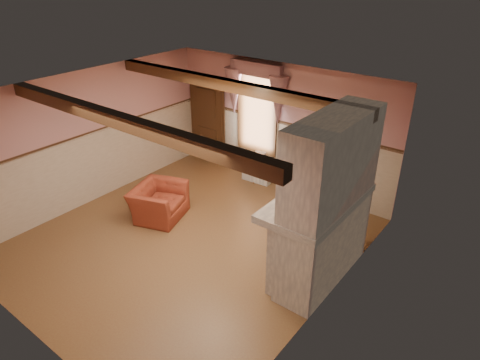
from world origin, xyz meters
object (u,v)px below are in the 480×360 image
Objects in this scene: radiator at (256,170)px; mantel_clock at (342,174)px; bowl at (314,200)px; oil_lamp at (325,185)px; armchair at (159,202)px; side_table at (260,172)px.

mantel_clock is (2.65, -1.30, 1.22)m from radiator.
oil_lamp reaches higher than bowl.
bowl is at bearing -43.97° from radiator.
bowl is 0.94m from mantel_clock.
armchair is 3.30× the size of bowl.
side_table is 3.12m from mantel_clock.
mantel_clock is (2.55, -1.30, 1.25)m from side_table.
mantel_clock reaches higher than side_table.
armchair is at bearing -107.35° from side_table.
bowl is (2.65, -2.23, 1.16)m from radiator.
oil_lamp reaches higher than mantel_clock.
bowl is (2.55, -2.23, 1.18)m from side_table.
armchair is at bearing -176.06° from bowl.
armchair is at bearing -170.27° from oil_lamp.
mantel_clock is (3.32, 1.17, 1.18)m from armchair.
mantel_clock is 0.60m from oil_lamp.
radiator is at bearing 153.96° from mantel_clock.
oil_lamp is (0.00, -0.60, 0.04)m from mantel_clock.
radiator is at bearing 180.00° from side_table.
armchair reaches higher than side_table.
armchair is 4.35× the size of mantel_clock.
oil_lamp is at bearing -36.63° from side_table.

